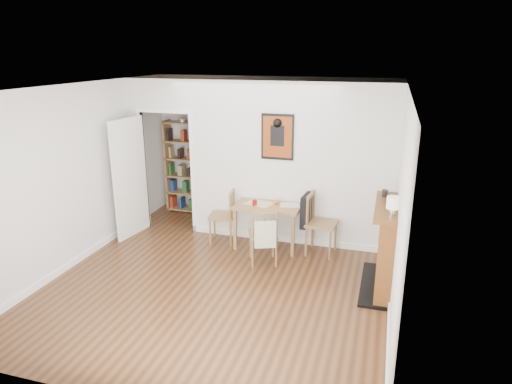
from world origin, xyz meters
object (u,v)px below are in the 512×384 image
(orange_fruit, at_px, (277,202))
(mantel_lamp, at_px, (393,204))
(red_glass, at_px, (255,203))
(ceramic_jar_b, at_px, (385,193))
(bookshelf, at_px, (185,167))
(chair_front, at_px, (263,235))
(chair_left, at_px, (222,216))
(chair_right, at_px, (320,223))
(notebook, at_px, (290,205))
(ceramic_jar_a, at_px, (391,198))
(fireplace, at_px, (387,244))
(dining_table, at_px, (268,210))

(orange_fruit, distance_m, mantel_lamp, 2.25)
(red_glass, height_order, orange_fruit, red_glass)
(ceramic_jar_b, bearing_deg, bookshelf, 155.33)
(chair_front, relative_size, orange_fruit, 12.61)
(chair_left, relative_size, chair_right, 0.90)
(notebook, relative_size, ceramic_jar_b, 3.09)
(notebook, bearing_deg, bookshelf, 153.47)
(chair_left, height_order, mantel_lamp, mantel_lamp)
(chair_front, relative_size, ceramic_jar_a, 6.81)
(ceramic_jar_b, bearing_deg, chair_front, -176.40)
(red_glass, bearing_deg, chair_front, -60.84)
(fireplace, bearing_deg, ceramic_jar_b, 103.62)
(notebook, bearing_deg, chair_front, -110.51)
(ceramic_jar_a, bearing_deg, dining_table, 157.32)
(bookshelf, relative_size, red_glass, 18.90)
(orange_fruit, bearing_deg, fireplace, -28.30)
(chair_right, xyz_separation_m, chair_front, (-0.75, -0.58, -0.05))
(ceramic_jar_a, bearing_deg, fireplace, -86.53)
(orange_fruit, bearing_deg, red_glass, -150.63)
(fireplace, bearing_deg, chair_front, 172.26)
(chair_left, height_order, chair_right, chair_right)
(chair_left, distance_m, mantel_lamp, 3.02)
(dining_table, distance_m, orange_fruit, 0.19)
(chair_left, bearing_deg, dining_table, 1.87)
(ceramic_jar_b, bearing_deg, fireplace, -76.38)
(chair_left, bearing_deg, mantel_lamp, -24.73)
(mantel_lamp, xyz_separation_m, ceramic_jar_b, (-0.10, 0.73, -0.10))
(notebook, distance_m, mantel_lamp, 2.07)
(bookshelf, height_order, notebook, bookshelf)
(dining_table, height_order, notebook, notebook)
(red_glass, relative_size, notebook, 0.32)
(chair_front, xyz_separation_m, fireplace, (1.74, -0.24, 0.16))
(red_glass, bearing_deg, bookshelf, 143.81)
(dining_table, relative_size, chair_right, 1.08)
(dining_table, bearing_deg, orange_fruit, 32.12)
(orange_fruit, bearing_deg, mantel_lamp, -37.07)
(ceramic_jar_a, bearing_deg, orange_fruit, 153.87)
(ceramic_jar_a, height_order, ceramic_jar_b, ceramic_jar_a)
(dining_table, distance_m, bookshelf, 2.34)
(chair_left, bearing_deg, notebook, 3.80)
(ceramic_jar_b, bearing_deg, orange_fruit, 160.38)
(chair_right, bearing_deg, chair_left, 179.57)
(orange_fruit, bearing_deg, chair_front, -92.28)
(fireplace, xyz_separation_m, ceramic_jar_b, (-0.08, 0.34, 0.59))
(bookshelf, xyz_separation_m, fireplace, (3.82, -2.06, -0.26))
(chair_front, height_order, ceramic_jar_a, ceramic_jar_a)
(notebook, relative_size, ceramic_jar_a, 2.28)
(bookshelf, xyz_separation_m, orange_fruit, (2.10, -1.13, -0.13))
(dining_table, height_order, chair_front, chair_front)
(chair_left, distance_m, ceramic_jar_a, 2.82)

